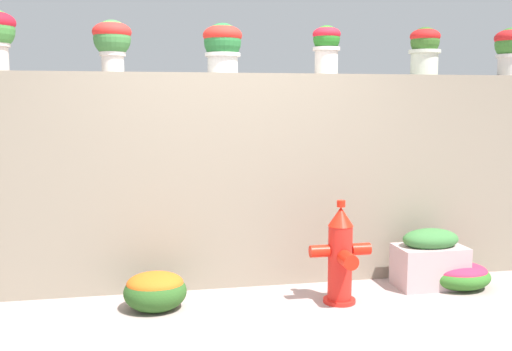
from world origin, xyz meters
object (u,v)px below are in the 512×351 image
potted_plant_6 (511,47)px  flower_bush_right (459,274)px  potted_plant_3 (223,44)px  potted_plant_4 (326,45)px  planter_box (430,259)px  flower_bush_left (155,289)px  potted_plant_2 (112,39)px  fire_hydrant (341,257)px  potted_plant_5 (425,48)px

potted_plant_6 → flower_bush_right: (-0.78, -0.59, -1.96)m
potted_plant_3 → potted_plant_4: size_ratio=0.99×
potted_plant_3 → potted_plant_4: potted_plant_4 is taller
planter_box → potted_plant_3: bearing=163.4°
flower_bush_right → flower_bush_left: bearing=-179.1°
potted_plant_2 → fire_hydrant: size_ratio=0.52×
flower_bush_right → potted_plant_3: bearing=163.4°
potted_plant_2 → planter_box: 3.21m
flower_bush_right → fire_hydrant: bearing=-171.1°
potted_plant_5 → flower_bush_right: size_ratio=0.81×
potted_plant_2 → flower_bush_right: 3.48m
potted_plant_2 → flower_bush_left: bearing=-64.5°
fire_hydrant → potted_plant_2: bearing=156.7°
flower_bush_left → planter_box: size_ratio=0.83×
potted_plant_5 → planter_box: 1.88m
flower_bush_right → planter_box: (-0.23, 0.07, 0.13)m
potted_plant_6 → flower_bush_left: size_ratio=0.94×
potted_plant_2 → potted_plant_5: size_ratio=0.98×
potted_plant_5 → potted_plant_4: bearing=179.0°
potted_plant_2 → potted_plant_3: same height
flower_bush_right → potted_plant_5: bearing=100.5°
potted_plant_5 → fire_hydrant: bearing=-144.4°
potted_plant_6 → planter_box: bearing=-153.1°
potted_plant_2 → potted_plant_5: potted_plant_5 is taller
fire_hydrant → flower_bush_right: bearing=8.9°
potted_plant_2 → flower_bush_right: (2.82, -0.56, -1.95)m
potted_plant_5 → flower_bush_left: (-2.44, -0.59, -1.89)m
planter_box → potted_plant_5: bearing=74.7°
flower_bush_right → potted_plant_6: bearing=36.7°
potted_plant_5 → potted_plant_6: size_ratio=0.95×
potted_plant_2 → potted_plant_6: size_ratio=0.93×
flower_bush_left → potted_plant_6: bearing=10.7°
potted_plant_5 → potted_plant_3: bearing=179.4°
potted_plant_2 → potted_plant_3: 0.91m
flower_bush_right → potted_plant_4: bearing=150.8°
potted_plant_4 → potted_plant_5: bearing=-1.0°
fire_hydrant → planter_box: bearing=15.5°
potted_plant_4 → potted_plant_5: potted_plant_5 is taller
potted_plant_2 → fire_hydrant: bearing=-23.3°
potted_plant_2 → potted_plant_4: 1.81m
potted_plant_4 → fire_hydrant: potted_plant_4 is taller
potted_plant_4 → fire_hydrant: bearing=-97.8°
potted_plant_2 → potted_plant_4: (1.81, 0.01, -0.01)m
fire_hydrant → planter_box: 0.93m
potted_plant_5 → potted_plant_6: potted_plant_6 is taller
fire_hydrant → flower_bush_right: (1.12, 0.18, -0.26)m
potted_plant_4 → fire_hydrant: size_ratio=0.52×
potted_plant_5 → fire_hydrant: (-1.02, -0.73, -1.68)m
potted_plant_4 → potted_plant_5: (0.91, -0.02, -0.01)m
potted_plant_3 → fire_hydrant: size_ratio=0.52×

